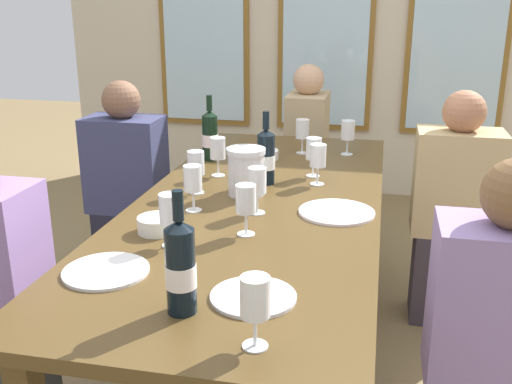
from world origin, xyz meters
name	(u,v)px	position (x,y,z in m)	size (l,w,h in m)	color
ground_plane	(258,363)	(0.00, 0.00, 0.00)	(12.00, 12.00, 0.00)	olive
back_wall_with_windows	(327,3)	(0.00, 2.49, 1.45)	(4.14, 0.10, 2.90)	beige
dining_table	(259,217)	(0.00, 0.00, 0.67)	(0.94, 2.28, 0.74)	#503B1D
white_plate_0	(253,297)	(0.15, -0.78, 0.74)	(0.23, 0.23, 0.01)	white
white_plate_1	(337,212)	(0.31, -0.08, 0.74)	(0.28, 0.28, 0.01)	white
white_plate_2	(106,271)	(-0.30, -0.72, 0.74)	(0.25, 0.25, 0.01)	white
metal_pitcher	(246,171)	(-0.06, 0.06, 0.84)	(0.16, 0.16, 0.19)	silver
wine_bottle_0	(266,157)	(-0.02, 0.22, 0.86)	(0.08, 0.08, 0.31)	black
wine_bottle_1	(210,135)	(-0.35, 0.55, 0.86)	(0.08, 0.08, 0.32)	black
wine_bottle_2	(181,267)	(-0.01, -0.88, 0.86)	(0.08, 0.08, 0.32)	black
tasting_bowl_0	(264,154)	(-0.10, 0.62, 0.76)	(0.14, 0.14, 0.05)	white
tasting_bowl_1	(157,225)	(-0.27, -0.39, 0.77)	(0.13, 0.13, 0.05)	white
wine_glass_0	(170,210)	(-0.18, -0.49, 0.86)	(0.07, 0.07, 0.17)	white
wine_glass_1	(218,149)	(-0.24, 0.29, 0.86)	(0.07, 0.07, 0.17)	white
wine_glass_2	(314,151)	(0.17, 0.37, 0.86)	(0.07, 0.07, 0.17)	white
wine_glass_3	(302,131)	(0.06, 0.77, 0.86)	(0.07, 0.07, 0.17)	white
wine_glass_4	(318,158)	(0.20, 0.25, 0.86)	(0.07, 0.07, 0.17)	white
wine_glass_5	(193,181)	(-0.21, -0.17, 0.86)	(0.07, 0.07, 0.17)	white
wine_glass_6	(348,132)	(0.29, 0.79, 0.86)	(0.07, 0.07, 0.17)	white
wine_glass_7	(257,183)	(0.02, -0.14, 0.86)	(0.07, 0.07, 0.17)	white
wine_glass_8	(196,165)	(-0.26, 0.04, 0.86)	(0.07, 0.07, 0.17)	white
wine_glass_9	(246,202)	(0.03, -0.35, 0.86)	(0.07, 0.07, 0.17)	white
wine_glass_10	(255,299)	(0.20, -1.00, 0.86)	(0.07, 0.07, 0.17)	white
seated_person_1	(495,360)	(0.80, -0.60, 0.53)	(0.38, 0.24, 1.11)	#282231
seated_person_2	(128,195)	(-0.80, 0.55, 0.53)	(0.38, 0.24, 1.11)	#212131
seated_person_3	(453,216)	(0.80, 0.57, 0.53)	(0.38, 0.24, 1.11)	#352C34
seated_person_4	(306,158)	(0.00, 1.49, 0.53)	(0.24, 0.38, 1.11)	#392D41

